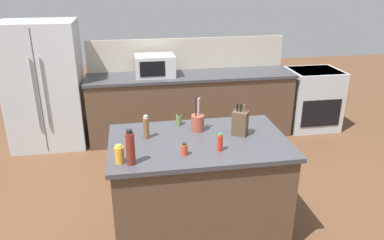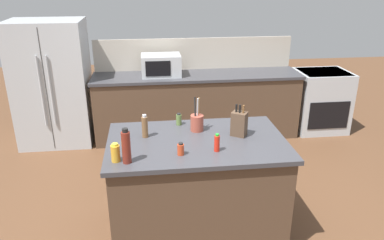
{
  "view_description": "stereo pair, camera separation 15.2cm",
  "coord_description": "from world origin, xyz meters",
  "px_view_note": "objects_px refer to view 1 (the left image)",
  "views": [
    {
      "loc": [
        -0.55,
        -2.91,
        2.32
      ],
      "look_at": [
        0.0,
        0.35,
        0.99
      ],
      "focal_mm": 35.0,
      "sensor_mm": 36.0,
      "label": 1
    },
    {
      "loc": [
        -0.4,
        -2.94,
        2.32
      ],
      "look_at": [
        0.0,
        0.35,
        0.99
      ],
      "focal_mm": 35.0,
      "sensor_mm": 36.0,
      "label": 2
    }
  ],
  "objects_px": {
    "honey_jar": "(119,155)",
    "spice_jar_oregano": "(179,120)",
    "microwave": "(155,66)",
    "knife_block": "(240,123)",
    "hot_sauce_bottle": "(220,143)",
    "refrigerator": "(45,86)",
    "pepper_grinder": "(146,127)",
    "utensil_crock": "(198,122)",
    "vinegar_bottle": "(130,148)",
    "range_oven": "(312,99)",
    "spice_jar_paprika": "(184,149)"
  },
  "relations": [
    {
      "from": "honey_jar",
      "to": "spice_jar_oregano",
      "type": "distance_m",
      "value": 0.87
    },
    {
      "from": "microwave",
      "to": "knife_block",
      "type": "height_order",
      "value": "microwave"
    },
    {
      "from": "hot_sauce_bottle",
      "to": "refrigerator",
      "type": "bearing_deg",
      "value": 126.68
    },
    {
      "from": "refrigerator",
      "to": "knife_block",
      "type": "distance_m",
      "value": 3.04
    },
    {
      "from": "pepper_grinder",
      "to": "spice_jar_oregano",
      "type": "height_order",
      "value": "pepper_grinder"
    },
    {
      "from": "utensil_crock",
      "to": "vinegar_bottle",
      "type": "height_order",
      "value": "utensil_crock"
    },
    {
      "from": "range_oven",
      "to": "refrigerator",
      "type": "bearing_deg",
      "value": 179.25
    },
    {
      "from": "spice_jar_paprika",
      "to": "vinegar_bottle",
      "type": "bearing_deg",
      "value": -169.2
    },
    {
      "from": "honey_jar",
      "to": "vinegar_bottle",
      "type": "bearing_deg",
      "value": -19.73
    },
    {
      "from": "honey_jar",
      "to": "spice_jar_oregano",
      "type": "bearing_deg",
      "value": 50.89
    },
    {
      "from": "refrigerator",
      "to": "microwave",
      "type": "bearing_deg",
      "value": -1.96
    },
    {
      "from": "microwave",
      "to": "spice_jar_oregano",
      "type": "xyz_separation_m",
      "value": [
        0.08,
        -1.83,
        -0.09
      ]
    },
    {
      "from": "range_oven",
      "to": "spice_jar_oregano",
      "type": "height_order",
      "value": "spice_jar_oregano"
    },
    {
      "from": "knife_block",
      "to": "spice_jar_oregano",
      "type": "bearing_deg",
      "value": -178.52
    },
    {
      "from": "utensil_crock",
      "to": "spice_jar_paprika",
      "type": "relative_size",
      "value": 3.04
    },
    {
      "from": "spice_jar_oregano",
      "to": "honey_jar",
      "type": "bearing_deg",
      "value": -129.11
    },
    {
      "from": "microwave",
      "to": "hot_sauce_bottle",
      "type": "bearing_deg",
      "value": -81.96
    },
    {
      "from": "range_oven",
      "to": "microwave",
      "type": "relative_size",
      "value": 1.7
    },
    {
      "from": "range_oven",
      "to": "knife_block",
      "type": "bearing_deg",
      "value": -130.33
    },
    {
      "from": "spice_jar_oregano",
      "to": "spice_jar_paprika",
      "type": "distance_m",
      "value": 0.63
    },
    {
      "from": "refrigerator",
      "to": "knife_block",
      "type": "height_order",
      "value": "refrigerator"
    },
    {
      "from": "vinegar_bottle",
      "to": "range_oven",
      "type": "bearing_deg",
      "value": 42.26
    },
    {
      "from": "pepper_grinder",
      "to": "hot_sauce_bottle",
      "type": "height_order",
      "value": "pepper_grinder"
    },
    {
      "from": "refrigerator",
      "to": "spice_jar_paprika",
      "type": "distance_m",
      "value": 2.95
    },
    {
      "from": "knife_block",
      "to": "pepper_grinder",
      "type": "distance_m",
      "value": 0.84
    },
    {
      "from": "knife_block",
      "to": "microwave",
      "type": "bearing_deg",
      "value": 138.5
    },
    {
      "from": "pepper_grinder",
      "to": "hot_sauce_bottle",
      "type": "xyz_separation_m",
      "value": [
        0.58,
        -0.35,
        -0.03
      ]
    },
    {
      "from": "vinegar_bottle",
      "to": "spice_jar_oregano",
      "type": "distance_m",
      "value": 0.85
    },
    {
      "from": "knife_block",
      "to": "hot_sauce_bottle",
      "type": "bearing_deg",
      "value": -98.41
    },
    {
      "from": "vinegar_bottle",
      "to": "refrigerator",
      "type": "bearing_deg",
      "value": 113.49
    },
    {
      "from": "spice_jar_paprika",
      "to": "range_oven",
      "type": "bearing_deg",
      "value": 46.03
    },
    {
      "from": "vinegar_bottle",
      "to": "honey_jar",
      "type": "distance_m",
      "value": 0.11
    },
    {
      "from": "range_oven",
      "to": "spice_jar_paprika",
      "type": "height_order",
      "value": "spice_jar_paprika"
    },
    {
      "from": "microwave",
      "to": "spice_jar_oregano",
      "type": "relative_size",
      "value": 4.69
    },
    {
      "from": "microwave",
      "to": "vinegar_bottle",
      "type": "height_order",
      "value": "microwave"
    },
    {
      "from": "knife_block",
      "to": "pepper_grinder",
      "type": "xyz_separation_m",
      "value": [
        -0.83,
        0.06,
        -0.01
      ]
    },
    {
      "from": "range_oven",
      "to": "utensil_crock",
      "type": "distance_m",
      "value": 3.0
    },
    {
      "from": "pepper_grinder",
      "to": "microwave",
      "type": "bearing_deg",
      "value": 83.48
    },
    {
      "from": "spice_jar_paprika",
      "to": "knife_block",
      "type": "bearing_deg",
      "value": 29.75
    },
    {
      "from": "knife_block",
      "to": "spice_jar_paprika",
      "type": "xyz_separation_m",
      "value": [
        -0.55,
        -0.32,
        -0.06
      ]
    },
    {
      "from": "vinegar_bottle",
      "to": "utensil_crock",
      "type": "bearing_deg",
      "value": 41.65
    },
    {
      "from": "honey_jar",
      "to": "spice_jar_paprika",
      "type": "height_order",
      "value": "honey_jar"
    },
    {
      "from": "honey_jar",
      "to": "refrigerator",
      "type": "bearing_deg",
      "value": 112.09
    },
    {
      "from": "utensil_crock",
      "to": "refrigerator",
      "type": "bearing_deg",
      "value": 130.49
    },
    {
      "from": "microwave",
      "to": "pepper_grinder",
      "type": "relative_size",
      "value": 2.56
    },
    {
      "from": "utensil_crock",
      "to": "honey_jar",
      "type": "distance_m",
      "value": 0.87
    },
    {
      "from": "range_oven",
      "to": "pepper_grinder",
      "type": "distance_m",
      "value": 3.41
    },
    {
      "from": "hot_sauce_bottle",
      "to": "honey_jar",
      "type": "bearing_deg",
      "value": -174.49
    },
    {
      "from": "honey_jar",
      "to": "spice_jar_paprika",
      "type": "relative_size",
      "value": 1.44
    },
    {
      "from": "range_oven",
      "to": "utensil_crock",
      "type": "relative_size",
      "value": 2.87
    }
  ]
}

